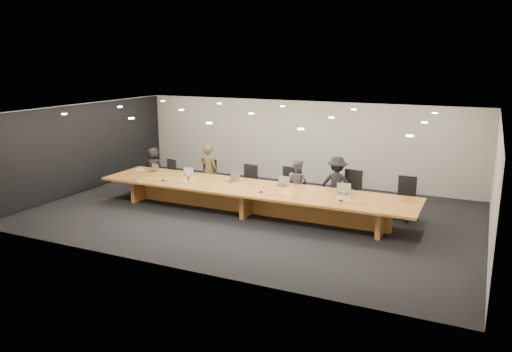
% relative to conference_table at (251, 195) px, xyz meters
% --- Properties ---
extents(ground, '(12.00, 12.00, 0.00)m').
position_rel_conference_table_xyz_m(ground, '(0.00, 0.00, -0.52)').
color(ground, black).
rests_on(ground, ground).
extents(back_wall, '(12.00, 0.02, 2.80)m').
position_rel_conference_table_xyz_m(back_wall, '(0.00, 4.00, 0.88)').
color(back_wall, beige).
rests_on(back_wall, ground).
extents(left_wall_panel, '(0.08, 7.84, 2.74)m').
position_rel_conference_table_xyz_m(left_wall_panel, '(-5.94, 0.00, 0.85)').
color(left_wall_panel, black).
rests_on(left_wall_panel, ground).
extents(conference_table, '(9.00, 1.80, 0.75)m').
position_rel_conference_table_xyz_m(conference_table, '(0.00, 0.00, 0.00)').
color(conference_table, brown).
rests_on(conference_table, ground).
extents(chair_far_left, '(0.64, 0.64, 1.00)m').
position_rel_conference_table_xyz_m(chair_far_left, '(-3.62, 1.19, -0.02)').
color(chair_far_left, black).
rests_on(chair_far_left, ground).
extents(chair_left, '(0.57, 0.57, 1.10)m').
position_rel_conference_table_xyz_m(chair_left, '(-2.15, 1.24, 0.03)').
color(chair_left, black).
rests_on(chair_left, ground).
extents(chair_mid_left, '(0.59, 0.59, 1.09)m').
position_rel_conference_table_xyz_m(chair_mid_left, '(-0.69, 1.15, 0.02)').
color(chair_mid_left, black).
rests_on(chair_mid_left, ground).
extents(chair_mid_right, '(0.60, 0.60, 1.10)m').
position_rel_conference_table_xyz_m(chair_mid_right, '(0.53, 1.29, 0.03)').
color(chair_mid_right, black).
rests_on(chair_mid_right, ground).
extents(chair_right, '(0.68, 0.68, 1.20)m').
position_rel_conference_table_xyz_m(chair_right, '(2.44, 1.22, 0.08)').
color(chair_right, black).
rests_on(chair_right, ground).
extents(chair_far_right, '(0.62, 0.62, 1.15)m').
position_rel_conference_table_xyz_m(chair_far_right, '(3.93, 1.31, 0.06)').
color(chair_far_right, black).
rests_on(chair_far_right, ground).
extents(person_a, '(0.72, 0.52, 1.35)m').
position_rel_conference_table_xyz_m(person_a, '(-4.12, 1.14, 0.15)').
color(person_a, black).
rests_on(person_a, ground).
extents(person_b, '(0.63, 0.44, 1.63)m').
position_rel_conference_table_xyz_m(person_b, '(-2.02, 1.14, 0.29)').
color(person_b, '#3C3921').
rests_on(person_b, ground).
extents(person_c, '(0.79, 0.67, 1.40)m').
position_rel_conference_table_xyz_m(person_c, '(0.91, 1.14, 0.18)').
color(person_c, '#535355').
rests_on(person_c, ground).
extents(person_d, '(1.04, 0.64, 1.55)m').
position_rel_conference_table_xyz_m(person_d, '(2.05, 1.26, 0.26)').
color(person_d, black).
rests_on(person_d, ground).
extents(laptop_a, '(0.38, 0.33, 0.25)m').
position_rel_conference_table_xyz_m(laptop_a, '(-3.61, 0.38, 0.36)').
color(laptop_a, tan).
rests_on(laptop_a, conference_table).
extents(laptop_b, '(0.35, 0.30, 0.24)m').
position_rel_conference_table_xyz_m(laptop_b, '(-2.34, 0.43, 0.35)').
color(laptop_b, '#C2AF94').
rests_on(laptop_b, conference_table).
extents(laptop_c, '(0.44, 0.39, 0.29)m').
position_rel_conference_table_xyz_m(laptop_c, '(-0.79, 0.33, 0.37)').
color(laptop_c, tan).
rests_on(laptop_c, conference_table).
extents(laptop_d, '(0.41, 0.34, 0.28)m').
position_rel_conference_table_xyz_m(laptop_d, '(0.71, 0.43, 0.37)').
color(laptop_d, tan).
rests_on(laptop_d, conference_table).
extents(laptop_e, '(0.40, 0.31, 0.28)m').
position_rel_conference_table_xyz_m(laptop_e, '(2.48, 0.35, 0.37)').
color(laptop_e, tan).
rests_on(laptop_e, conference_table).
extents(water_bottle, '(0.07, 0.07, 0.21)m').
position_rel_conference_table_xyz_m(water_bottle, '(-2.02, -0.01, 0.33)').
color(water_bottle, silver).
rests_on(water_bottle, conference_table).
extents(amber_mug, '(0.10, 0.10, 0.11)m').
position_rel_conference_table_xyz_m(amber_mug, '(-2.02, -0.03, 0.28)').
color(amber_mug, brown).
rests_on(amber_mug, conference_table).
extents(paper_cup_near, '(0.09, 0.09, 0.09)m').
position_rel_conference_table_xyz_m(paper_cup_near, '(1.07, 0.24, 0.28)').
color(paper_cup_near, silver).
rests_on(paper_cup_near, conference_table).
extents(paper_cup_far, '(0.08, 0.08, 0.09)m').
position_rel_conference_table_xyz_m(paper_cup_far, '(2.51, 0.32, 0.27)').
color(paper_cup_far, silver).
rests_on(paper_cup_far, conference_table).
extents(notepad, '(0.26, 0.23, 0.01)m').
position_rel_conference_table_xyz_m(notepad, '(-4.11, 0.41, 0.24)').
color(notepad, white).
rests_on(notepad, conference_table).
extents(lime_gadget, '(0.19, 0.15, 0.03)m').
position_rel_conference_table_xyz_m(lime_gadget, '(-4.13, 0.43, 0.26)').
color(lime_gadget, '#5BBB31').
rests_on(lime_gadget, notepad).
extents(av_box, '(0.25, 0.20, 0.03)m').
position_rel_conference_table_xyz_m(av_box, '(-3.36, -0.71, 0.25)').
color(av_box, '#B8B8BD').
rests_on(av_box, conference_table).
extents(mic_left, '(0.15, 0.15, 0.03)m').
position_rel_conference_table_xyz_m(mic_left, '(-2.65, -0.40, 0.25)').
color(mic_left, black).
rests_on(mic_left, conference_table).
extents(mic_center, '(0.12, 0.12, 0.03)m').
position_rel_conference_table_xyz_m(mic_center, '(0.46, -0.37, 0.24)').
color(mic_center, black).
rests_on(mic_center, conference_table).
extents(mic_right, '(0.17, 0.17, 0.03)m').
position_rel_conference_table_xyz_m(mic_right, '(2.59, -0.28, 0.25)').
color(mic_right, black).
rests_on(mic_right, conference_table).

